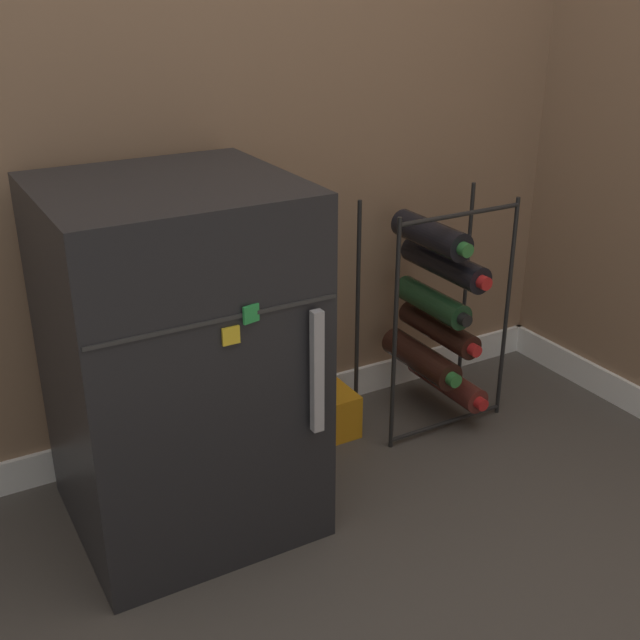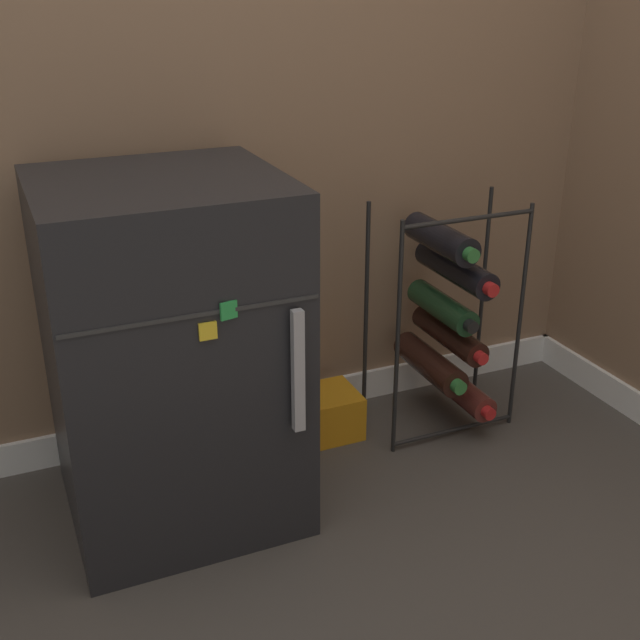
# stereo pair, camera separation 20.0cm
# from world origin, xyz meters

# --- Properties ---
(ground_plane) EXTENTS (14.00, 14.00, 0.00)m
(ground_plane) POSITION_xyz_m (0.00, 0.00, 0.00)
(ground_plane) COLOR #423D38
(mini_fridge) EXTENTS (0.52, 0.53, 0.81)m
(mini_fridge) POSITION_xyz_m (-0.41, 0.37, 0.41)
(mini_fridge) COLOR black
(mini_fridge) RESTS_ON ground_plane
(wine_rack) EXTENTS (0.39, 0.33, 0.66)m
(wine_rack) POSITION_xyz_m (0.38, 0.46, 0.32)
(wine_rack) COLOR black
(wine_rack) RESTS_ON ground_plane
(soda_box) EXTENTS (0.23, 0.16, 0.13)m
(soda_box) POSITION_xyz_m (0.02, 0.53, 0.06)
(soda_box) COLOR orange
(soda_box) RESTS_ON ground_plane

